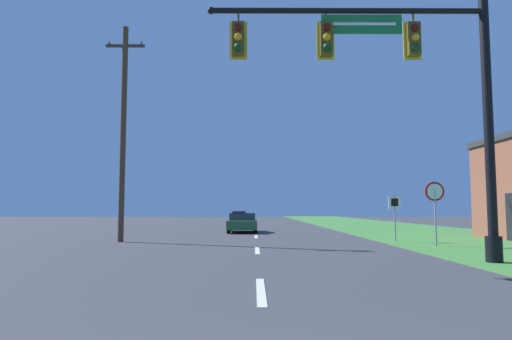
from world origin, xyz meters
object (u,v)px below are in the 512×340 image
Objects in this scene: car_ahead at (243,223)px; stop_sign at (435,199)px; route_sign_post at (395,208)px; signal_mast at (412,86)px; utility_pole_near at (123,129)px; far_car at (239,216)px.

stop_sign is at bearing -55.09° from car_ahead.
stop_sign is 2.50m from route_sign_post.
utility_pole_near reaches higher than signal_mast.
car_ahead is at bearing -87.71° from far_car.
stop_sign is (8.87, -37.59, 1.26)m from far_car.
utility_pole_near is (-5.29, -8.36, 4.54)m from car_ahead.
stop_sign is at bearing 63.55° from signal_mast.
signal_mast is 17.90m from car_ahead.
stop_sign reaches higher than route_sign_post.
route_sign_post is (6.95, -8.88, 0.92)m from car_ahead.
far_car is 36.18m from route_sign_post.
signal_mast is 1.84× the size of car_ahead.
car_ahead is at bearing 107.19° from signal_mast.
route_sign_post is 12.77m from utility_pole_near.
far_car is at bearing 83.05° from utility_pole_near.
car_ahead is 2.16× the size of route_sign_post.
car_ahead is 1.03× the size of far_car.
signal_mast is 3.22× the size of stop_sign.
stop_sign is 13.80m from utility_pole_near.
utility_pole_near reaches higher than route_sign_post.
car_ahead is 10.88m from utility_pole_near.
utility_pole_near is at bearing 141.69° from signal_mast.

